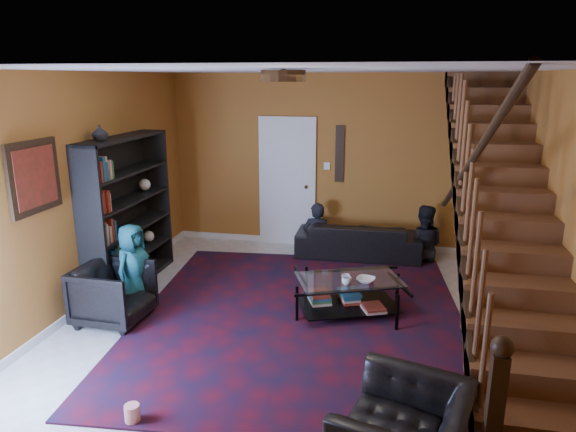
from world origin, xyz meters
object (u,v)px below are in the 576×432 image
bookshelf (129,215)px  sofa (358,240)px  armchair_left (114,294)px  coffee_table (349,294)px

bookshelf → sofa: bearing=30.2°
armchair_left → coffee_table: bearing=-72.2°
bookshelf → armchair_left: bookshelf is taller
bookshelf → armchair_left: 1.31m
coffee_table → sofa: bearing=91.1°
bookshelf → coffee_table: (2.97, -0.38, -0.70)m
bookshelf → coffee_table: 3.07m
sofa → coffee_table: 2.08m
sofa → armchair_left: armchair_left is taller
armchair_left → coffee_table: size_ratio=0.56×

